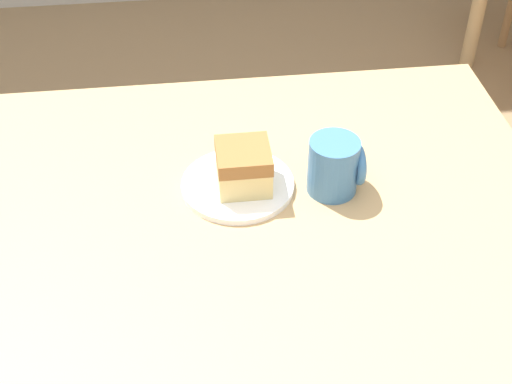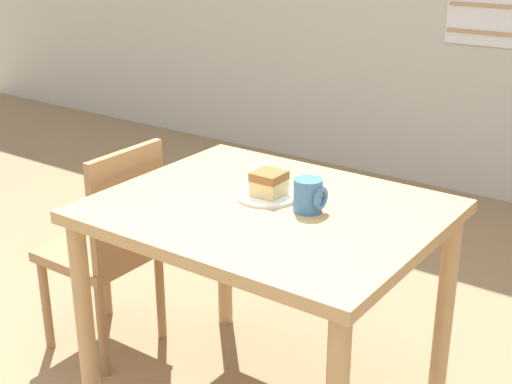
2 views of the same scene
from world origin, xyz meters
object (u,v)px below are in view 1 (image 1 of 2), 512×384
Objects in this scene: plate at (238,185)px; coffee_mug at (336,166)px; dining_table_near at (265,250)px; cake_slice at (244,167)px.

plate is 0.18m from coffee_mug.
coffee_mug is at bearing 14.83° from dining_table_near.
coffee_mug is at bearing -7.98° from plate.
cake_slice is at bearing 121.30° from dining_table_near.
cake_slice is at bearing -28.82° from plate.
dining_table_near is 0.17m from cake_slice.
cake_slice is (0.01, -0.01, 0.05)m from plate.
cake_slice is (-0.03, 0.05, 0.16)m from dining_table_near.
dining_table_near is 0.14m from plate.
dining_table_near is 9.97× the size of coffee_mug.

